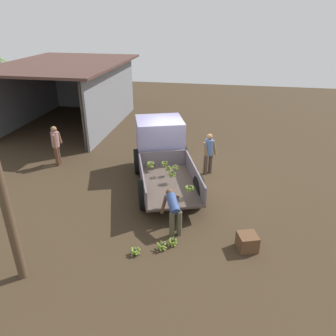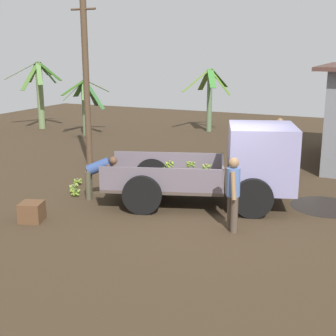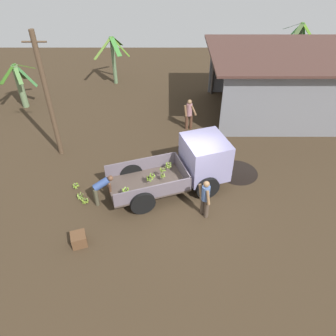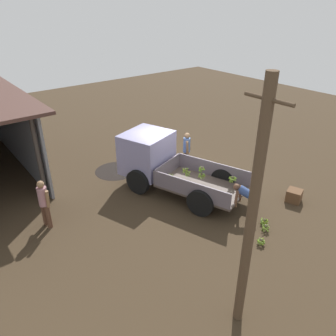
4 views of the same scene
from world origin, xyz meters
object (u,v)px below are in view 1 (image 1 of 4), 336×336
(person_foreground_visitor, at_px, (209,152))
(banana_bunch_on_ground_2, at_px, (172,242))
(banana_bunch_on_ground_0, at_px, (162,245))
(wooden_crate_0, at_px, (247,242))
(person_worker_loading, at_px, (173,209))
(person_bystander_near_shed, at_px, (56,144))
(cargo_truck, at_px, (161,147))
(banana_bunch_on_ground_1, at_px, (135,251))

(person_foreground_visitor, height_order, banana_bunch_on_ground_2, person_foreground_visitor)
(person_foreground_visitor, bearing_deg, banana_bunch_on_ground_0, -47.24)
(person_foreground_visitor, xyz_separation_m, wooden_crate_0, (-4.37, -1.35, -0.69))
(person_worker_loading, height_order, person_bystander_near_shed, person_bystander_near_shed)
(banana_bunch_on_ground_0, relative_size, banana_bunch_on_ground_2, 0.98)
(cargo_truck, distance_m, banana_bunch_on_ground_2, 4.53)
(person_bystander_near_shed, bearing_deg, wooden_crate_0, -41.14)
(person_worker_loading, relative_size, banana_bunch_on_ground_0, 4.02)
(person_bystander_near_shed, distance_m, banana_bunch_on_ground_0, 7.01)
(banana_bunch_on_ground_0, xyz_separation_m, wooden_crate_0, (0.44, -2.24, 0.09))
(person_bystander_near_shed, bearing_deg, banana_bunch_on_ground_0, -53.25)
(cargo_truck, bearing_deg, person_foreground_visitor, -99.02)
(banana_bunch_on_ground_0, relative_size, wooden_crate_0, 0.57)
(cargo_truck, relative_size, person_foreground_visitor, 3.06)
(cargo_truck, distance_m, person_bystander_near_shed, 4.37)
(person_worker_loading, bearing_deg, wooden_crate_0, -128.14)
(wooden_crate_0, bearing_deg, banana_bunch_on_ground_0, 101.15)
(cargo_truck, bearing_deg, person_worker_loading, 177.80)
(wooden_crate_0, bearing_deg, person_bystander_near_shed, 61.39)
(person_bystander_near_shed, bearing_deg, person_worker_loading, -46.22)
(banana_bunch_on_ground_1, distance_m, wooden_crate_0, 2.98)
(person_foreground_visitor, xyz_separation_m, person_bystander_near_shed, (-0.27, 6.16, 0.01))
(cargo_truck, bearing_deg, banana_bunch_on_ground_0, 172.70)
(banana_bunch_on_ground_2, height_order, wooden_crate_0, wooden_crate_0)
(banana_bunch_on_ground_1, bearing_deg, banana_bunch_on_ground_2, -57.89)
(banana_bunch_on_ground_0, bearing_deg, banana_bunch_on_ground_1, 116.68)
(cargo_truck, height_order, banana_bunch_on_ground_0, cargo_truck)
(person_foreground_visitor, relative_size, banana_bunch_on_ground_0, 5.78)
(person_worker_loading, relative_size, banana_bunch_on_ground_1, 4.15)
(person_foreground_visitor, bearing_deg, banana_bunch_on_ground_2, -44.76)
(person_bystander_near_shed, height_order, banana_bunch_on_ground_0, person_bystander_near_shed)
(person_foreground_visitor, relative_size, banana_bunch_on_ground_2, 5.68)
(banana_bunch_on_ground_1, xyz_separation_m, banana_bunch_on_ground_2, (0.56, -0.89, -0.01))
(person_foreground_visitor, xyz_separation_m, banana_bunch_on_ground_0, (-4.81, 0.89, -0.77))
(person_worker_loading, bearing_deg, person_bystander_near_shed, 31.17)
(banana_bunch_on_ground_1, bearing_deg, person_worker_loading, -32.48)
(person_foreground_visitor, relative_size, banana_bunch_on_ground_1, 5.96)
(person_foreground_visitor, height_order, wooden_crate_0, person_foreground_visitor)
(person_foreground_visitor, xyz_separation_m, banana_bunch_on_ground_1, (-5.13, 1.53, -0.79))
(cargo_truck, xyz_separation_m, banana_bunch_on_ground_0, (-4.50, -0.91, -0.95))
(banana_bunch_on_ground_1, bearing_deg, wooden_crate_0, -75.15)
(person_worker_loading, height_order, banana_bunch_on_ground_1, person_worker_loading)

